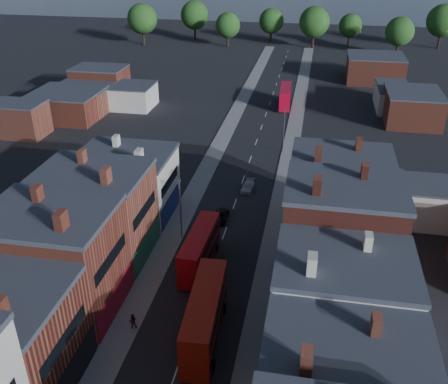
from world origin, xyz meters
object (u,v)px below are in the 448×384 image
at_px(bus_0, 200,249).
at_px(car_3, 248,187).
at_px(bus_1, 205,316).
at_px(ped_1, 133,321).
at_px(car_2, 220,216).
at_px(bus_2, 285,96).

distance_m(bus_0, car_3, 20.39).
distance_m(bus_1, ped_1, 7.50).
relative_size(car_3, ped_1, 2.38).
distance_m(bus_1, car_3, 31.51).
distance_m(car_2, car_3, 9.76).
height_order(bus_1, car_2, bus_1).
xyz_separation_m(bus_1, car_3, (-0.45, 31.43, -2.18)).
relative_size(car_2, car_3, 1.04).
xyz_separation_m(bus_1, ped_1, (-7.28, -0.06, -1.81)).
bearing_deg(bus_0, bus_1, -72.21).
bearing_deg(car_3, car_2, -100.08).
xyz_separation_m(car_2, car_3, (2.40, 9.46, -0.00)).
distance_m(bus_1, car_2, 22.26).
distance_m(bus_0, ped_1, 12.17).
height_order(car_2, ped_1, ped_1).
bearing_deg(car_2, car_3, 76.57).
height_order(car_3, ped_1, ped_1).
distance_m(car_2, ped_1, 22.47).
relative_size(bus_1, car_3, 3.06).
bearing_deg(bus_2, car_2, -97.91).
height_order(bus_2, car_2, bus_2).
bearing_deg(bus_1, bus_2, 85.37).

